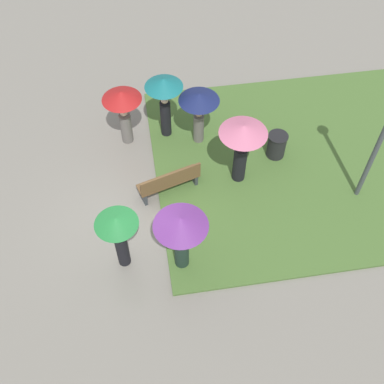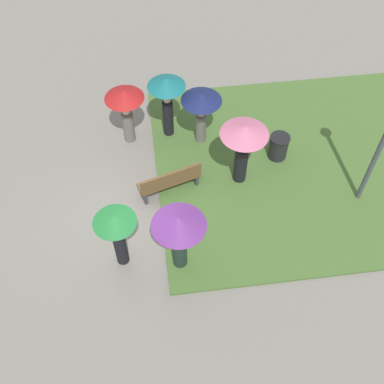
{
  "view_description": "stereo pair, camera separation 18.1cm",
  "coord_description": "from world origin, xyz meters",
  "px_view_note": "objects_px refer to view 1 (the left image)",
  "views": [
    {
      "loc": [
        -0.38,
        6.68,
        9.94
      ],
      "look_at": [
        -1.45,
        -0.28,
        0.66
      ],
      "focal_mm": 45.0,
      "sensor_mm": 36.0,
      "label": 1
    },
    {
      "loc": [
        -0.55,
        6.7,
        9.94
      ],
      "look_at": [
        -1.45,
        -0.28,
        0.66
      ],
      "focal_mm": 45.0,
      "sensor_mm": 36.0,
      "label": 2
    }
  ],
  "objects_px": {
    "crowd_person_red": "(123,104)",
    "crowd_person_navy": "(199,105)",
    "crowd_person_pink": "(242,140)",
    "crowd_person_purple": "(181,230)",
    "crowd_person_teal": "(164,94)",
    "crowd_person_green": "(118,231)",
    "trash_bin": "(276,146)",
    "park_bench": "(169,181)"
  },
  "relations": [
    {
      "from": "crowd_person_red",
      "to": "crowd_person_navy",
      "type": "height_order",
      "value": "crowd_person_red"
    },
    {
      "from": "crowd_person_red",
      "to": "crowd_person_pink",
      "type": "distance_m",
      "value": 3.34
    },
    {
      "from": "crowd_person_purple",
      "to": "crowd_person_teal",
      "type": "distance_m",
      "value": 4.19
    },
    {
      "from": "crowd_person_green",
      "to": "crowd_person_teal",
      "type": "bearing_deg",
      "value": -72.85
    },
    {
      "from": "crowd_person_red",
      "to": "crowd_person_teal",
      "type": "xyz_separation_m",
      "value": [
        -1.11,
        -0.05,
        0.17
      ]
    },
    {
      "from": "trash_bin",
      "to": "crowd_person_navy",
      "type": "relative_size",
      "value": 0.45
    },
    {
      "from": "crowd_person_green",
      "to": "trash_bin",
      "type": "bearing_deg",
      "value": -110.63
    },
    {
      "from": "trash_bin",
      "to": "crowd_person_navy",
      "type": "xyz_separation_m",
      "value": [
        1.98,
        -0.88,
        0.95
      ]
    },
    {
      "from": "crowd_person_teal",
      "to": "crowd_person_green",
      "type": "distance_m",
      "value": 4.2
    },
    {
      "from": "crowd_person_teal",
      "to": "crowd_person_green",
      "type": "relative_size",
      "value": 1.11
    },
    {
      "from": "crowd_person_purple",
      "to": "crowd_person_green",
      "type": "distance_m",
      "value": 1.35
    },
    {
      "from": "park_bench",
      "to": "crowd_person_teal",
      "type": "relative_size",
      "value": 0.83
    },
    {
      "from": "trash_bin",
      "to": "crowd_person_purple",
      "type": "distance_m",
      "value": 4.31
    },
    {
      "from": "park_bench",
      "to": "crowd_person_green",
      "type": "relative_size",
      "value": 0.93
    },
    {
      "from": "crowd_person_pink",
      "to": "crowd_person_green",
      "type": "distance_m",
      "value": 3.74
    },
    {
      "from": "crowd_person_navy",
      "to": "crowd_person_green",
      "type": "distance_m",
      "value": 4.24
    },
    {
      "from": "crowd_person_navy",
      "to": "crowd_person_red",
      "type": "bearing_deg",
      "value": -73.46
    },
    {
      "from": "crowd_person_pink",
      "to": "trash_bin",
      "type": "bearing_deg",
      "value": 5.09
    },
    {
      "from": "trash_bin",
      "to": "crowd_person_green",
      "type": "distance_m",
      "value": 5.14
    },
    {
      "from": "park_bench",
      "to": "trash_bin",
      "type": "xyz_separation_m",
      "value": [
        -3.0,
        -0.83,
        -0.07
      ]
    },
    {
      "from": "crowd_person_pink",
      "to": "crowd_person_navy",
      "type": "xyz_separation_m",
      "value": [
        0.81,
        -1.51,
        -0.14
      ]
    },
    {
      "from": "crowd_person_pink",
      "to": "crowd_person_teal",
      "type": "relative_size",
      "value": 0.98
    },
    {
      "from": "crowd_person_green",
      "to": "park_bench",
      "type": "bearing_deg",
      "value": -87.67
    },
    {
      "from": "crowd_person_navy",
      "to": "crowd_person_green",
      "type": "height_order",
      "value": "crowd_person_green"
    },
    {
      "from": "trash_bin",
      "to": "crowd_person_pink",
      "type": "height_order",
      "value": "crowd_person_pink"
    },
    {
      "from": "crowd_person_purple",
      "to": "crowd_person_green",
      "type": "relative_size",
      "value": 1.04
    },
    {
      "from": "crowd_person_pink",
      "to": "crowd_person_green",
      "type": "relative_size",
      "value": 1.09
    },
    {
      "from": "crowd_person_red",
      "to": "crowd_person_green",
      "type": "height_order",
      "value": "crowd_person_green"
    },
    {
      "from": "trash_bin",
      "to": "crowd_person_purple",
      "type": "height_order",
      "value": "crowd_person_purple"
    },
    {
      "from": "crowd_person_navy",
      "to": "crowd_person_purple",
      "type": "distance_m",
      "value": 3.94
    },
    {
      "from": "trash_bin",
      "to": "crowd_person_purple",
      "type": "xyz_separation_m",
      "value": [
        2.99,
        2.93,
        1.06
      ]
    },
    {
      "from": "trash_bin",
      "to": "crowd_person_teal",
      "type": "height_order",
      "value": "crowd_person_teal"
    },
    {
      "from": "crowd_person_purple",
      "to": "crowd_person_green",
      "type": "xyz_separation_m",
      "value": [
        1.31,
        -0.26,
        -0.14
      ]
    },
    {
      "from": "park_bench",
      "to": "crowd_person_red",
      "type": "distance_m",
      "value": 2.41
    },
    {
      "from": "park_bench",
      "to": "crowd_person_teal",
      "type": "height_order",
      "value": "crowd_person_teal"
    },
    {
      "from": "crowd_person_purple",
      "to": "park_bench",
      "type": "bearing_deg",
      "value": -81.89
    },
    {
      "from": "crowd_person_purple",
      "to": "crowd_person_teal",
      "type": "xyz_separation_m",
      "value": [
        -0.15,
        -4.19,
        0.06
      ]
    },
    {
      "from": "trash_bin",
      "to": "crowd_person_green",
      "type": "relative_size",
      "value": 0.44
    },
    {
      "from": "crowd_person_purple",
      "to": "crowd_person_pink",
      "type": "bearing_deg",
      "value": -120.73
    },
    {
      "from": "park_bench",
      "to": "crowd_person_green",
      "type": "bearing_deg",
      "value": 38.03
    },
    {
      "from": "crowd_person_pink",
      "to": "crowd_person_navy",
      "type": "height_order",
      "value": "crowd_person_pink"
    },
    {
      "from": "trash_bin",
      "to": "crowd_person_purple",
      "type": "relative_size",
      "value": 0.42
    }
  ]
}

